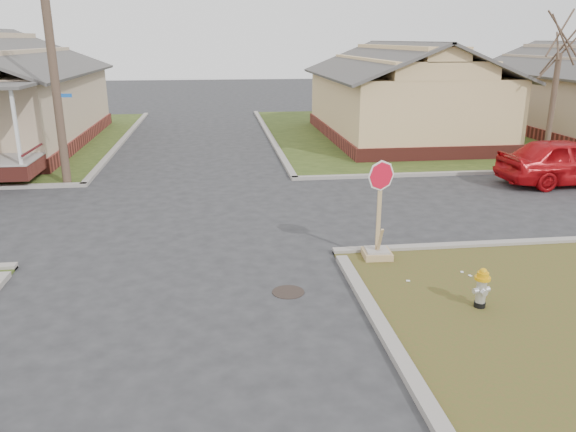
{
  "coord_description": "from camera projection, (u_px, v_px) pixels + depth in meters",
  "views": [
    {
      "loc": [
        0.91,
        -10.5,
        4.78
      ],
      "look_at": [
        2.39,
        1.0,
        1.1
      ],
      "focal_mm": 35.0,
      "sensor_mm": 36.0,
      "label": 1
    }
  ],
  "objects": [
    {
      "name": "ground",
      "position": [
        177.0,
        288.0,
        11.27
      ],
      "size": [
        120.0,
        120.0,
        0.0
      ],
      "primitive_type": "plane",
      "color": "#272729",
      "rests_on": "ground"
    },
    {
      "name": "curbs",
      "position": [
        187.0,
        214.0,
        15.99
      ],
      "size": [
        80.0,
        40.0,
        0.12
      ],
      "primitive_type": null,
      "color": "gray",
      "rests_on": "ground"
    },
    {
      "name": "manhole",
      "position": [
        288.0,
        292.0,
        11.06
      ],
      "size": [
        0.64,
        0.64,
        0.01
      ],
      "primitive_type": "cylinder",
      "color": "black",
      "rests_on": "ground"
    },
    {
      "name": "side_house_yellow",
      "position": [
        402.0,
        94.0,
        27.42
      ],
      "size": [
        7.6,
        11.6,
        4.7
      ],
      "color": "maroon",
      "rests_on": "ground"
    },
    {
      "name": "utility_pole",
      "position": [
        50.0,
        42.0,
        17.76
      ],
      "size": [
        1.8,
        0.28,
        9.0
      ],
      "color": "#49382A",
      "rests_on": "ground"
    },
    {
      "name": "tree_mid_right",
      "position": [
        552.0,
        109.0,
        21.96
      ],
      "size": [
        0.22,
        0.22,
        4.2
      ],
      "primitive_type": "cylinder",
      "color": "#49382A",
      "rests_on": "verge_far_right"
    },
    {
      "name": "fire_hydrant",
      "position": [
        482.0,
        286.0,
        10.23
      ],
      "size": [
        0.29,
        0.29,
        0.77
      ],
      "rotation": [
        0.0,
        0.0,
        0.17
      ],
      "color": "black",
      "rests_on": "ground"
    },
    {
      "name": "stop_sign",
      "position": [
        378.0,
        237.0,
        12.56
      ],
      "size": [
        0.64,
        0.62,
        2.24
      ],
      "rotation": [
        0.0,
        0.0,
        -0.06
      ],
      "color": "#9F8156",
      "rests_on": "ground"
    },
    {
      "name": "red_sedan",
      "position": [
        568.0,
        161.0,
        19.03
      ],
      "size": [
        4.76,
        2.09,
        1.59
      ],
      "primitive_type": "imported",
      "rotation": [
        0.0,
        0.0,
        1.62
      ],
      "color": "#B10C11",
      "rests_on": "ground"
    }
  ]
}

